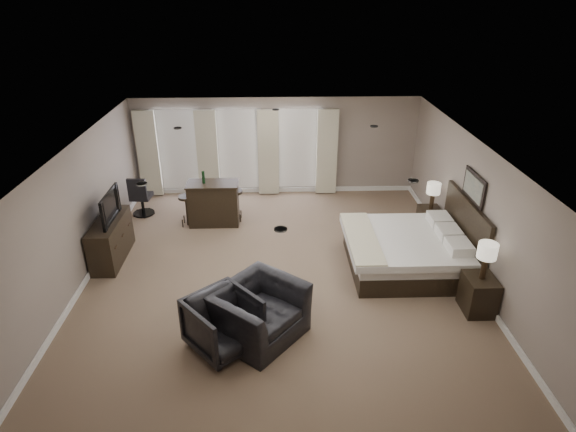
{
  "coord_description": "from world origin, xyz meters",
  "views": [
    {
      "loc": [
        -0.08,
        -8.08,
        5.23
      ],
      "look_at": [
        0.2,
        0.4,
        1.1
      ],
      "focal_mm": 30.0,
      "sensor_mm": 36.0,
      "label": 1
    }
  ],
  "objects_px": {
    "nightstand_far": "(429,221)",
    "armchair_far": "(223,321)",
    "armchair_near": "(258,304)",
    "bar_counter": "(214,203)",
    "bar_stool_right": "(235,205)",
    "desk_chair": "(141,195)",
    "nightstand_near": "(478,294)",
    "tv": "(107,217)",
    "dresser": "(111,240)",
    "lamp_near": "(485,261)",
    "lamp_far": "(433,196)",
    "bar_stool_left": "(187,211)",
    "bed": "(409,236)"
  },
  "relations": [
    {
      "from": "nightstand_far",
      "to": "armchair_far",
      "type": "distance_m",
      "value": 5.72
    },
    {
      "from": "armchair_near",
      "to": "armchair_far",
      "type": "bearing_deg",
      "value": 157.52
    },
    {
      "from": "bar_counter",
      "to": "bar_stool_right",
      "type": "bearing_deg",
      "value": 17.65
    },
    {
      "from": "armchair_far",
      "to": "desk_chair",
      "type": "distance_m",
      "value": 5.52
    },
    {
      "from": "armchair_near",
      "to": "desk_chair",
      "type": "height_order",
      "value": "armchair_near"
    },
    {
      "from": "nightstand_near",
      "to": "tv",
      "type": "xyz_separation_m",
      "value": [
        -6.92,
        2.0,
        0.63
      ]
    },
    {
      "from": "nightstand_far",
      "to": "desk_chair",
      "type": "relative_size",
      "value": 0.61
    },
    {
      "from": "tv",
      "to": "armchair_near",
      "type": "height_order",
      "value": "armchair_near"
    },
    {
      "from": "dresser",
      "to": "lamp_near",
      "type": "bearing_deg",
      "value": -16.16
    },
    {
      "from": "lamp_far",
      "to": "desk_chair",
      "type": "distance_m",
      "value": 6.93
    },
    {
      "from": "nightstand_far",
      "to": "lamp_near",
      "type": "bearing_deg",
      "value": -90.0
    },
    {
      "from": "lamp_far",
      "to": "tv",
      "type": "bearing_deg",
      "value": -172.63
    },
    {
      "from": "lamp_near",
      "to": "lamp_far",
      "type": "xyz_separation_m",
      "value": [
        0.0,
        2.9,
        -0.07
      ]
    },
    {
      "from": "lamp_near",
      "to": "bar_stool_left",
      "type": "distance_m",
      "value": 6.64
    },
    {
      "from": "nightstand_near",
      "to": "lamp_near",
      "type": "xyz_separation_m",
      "value": [
        0.0,
        0.0,
        0.67
      ]
    },
    {
      "from": "bed",
      "to": "bar_counter",
      "type": "distance_m",
      "value": 4.61
    },
    {
      "from": "bed",
      "to": "nightstand_far",
      "type": "bearing_deg",
      "value": 58.46
    },
    {
      "from": "nightstand_far",
      "to": "bar_stool_left",
      "type": "relative_size",
      "value": 0.83
    },
    {
      "from": "armchair_far",
      "to": "bar_counter",
      "type": "height_order",
      "value": "bar_counter"
    },
    {
      "from": "bar_stool_left",
      "to": "desk_chair",
      "type": "relative_size",
      "value": 0.73
    },
    {
      "from": "nightstand_far",
      "to": "lamp_far",
      "type": "xyz_separation_m",
      "value": [
        0.0,
        0.0,
        0.63
      ]
    },
    {
      "from": "bed",
      "to": "lamp_far",
      "type": "distance_m",
      "value": 1.71
    },
    {
      "from": "nightstand_far",
      "to": "bar_stool_left",
      "type": "height_order",
      "value": "bar_stool_left"
    },
    {
      "from": "lamp_far",
      "to": "dresser",
      "type": "distance_m",
      "value": 7.0
    },
    {
      "from": "armchair_far",
      "to": "bar_stool_right",
      "type": "height_order",
      "value": "armchair_far"
    },
    {
      "from": "lamp_far",
      "to": "tv",
      "type": "distance_m",
      "value": 6.98
    },
    {
      "from": "nightstand_near",
      "to": "armchair_near",
      "type": "xyz_separation_m",
      "value": [
        -3.82,
        -0.52,
        0.26
      ]
    },
    {
      "from": "lamp_far",
      "to": "nightstand_near",
      "type": "bearing_deg",
      "value": -90.0
    },
    {
      "from": "armchair_far",
      "to": "bar_stool_left",
      "type": "distance_m",
      "value": 4.49
    },
    {
      "from": "tv",
      "to": "lamp_far",
      "type": "bearing_deg",
      "value": -82.63
    },
    {
      "from": "nightstand_far",
      "to": "dresser",
      "type": "height_order",
      "value": "dresser"
    },
    {
      "from": "armchair_near",
      "to": "armchair_far",
      "type": "distance_m",
      "value": 0.61
    },
    {
      "from": "nightstand_far",
      "to": "tv",
      "type": "distance_m",
      "value": 7.01
    },
    {
      "from": "dresser",
      "to": "armchair_near",
      "type": "xyz_separation_m",
      "value": [
        3.1,
        -2.53,
        0.15
      ]
    },
    {
      "from": "nightstand_near",
      "to": "armchair_far",
      "type": "distance_m",
      "value": 4.43
    },
    {
      "from": "desk_chair",
      "to": "bar_counter",
      "type": "bearing_deg",
      "value": 168.01
    },
    {
      "from": "armchair_near",
      "to": "bar_stool_right",
      "type": "xyz_separation_m",
      "value": [
        -0.65,
        4.27,
        -0.21
      ]
    },
    {
      "from": "dresser",
      "to": "tv",
      "type": "bearing_deg",
      "value": 0.0
    },
    {
      "from": "tv",
      "to": "bar_stool_left",
      "type": "height_order",
      "value": "tv"
    },
    {
      "from": "tv",
      "to": "armchair_near",
      "type": "relative_size",
      "value": 0.79
    },
    {
      "from": "armchair_near",
      "to": "bar_stool_right",
      "type": "bearing_deg",
      "value": 48.85
    },
    {
      "from": "nightstand_far",
      "to": "tv",
      "type": "bearing_deg",
      "value": -172.63
    },
    {
      "from": "nightstand_near",
      "to": "tv",
      "type": "bearing_deg",
      "value": 163.84
    },
    {
      "from": "dresser",
      "to": "bar_stool_left",
      "type": "bearing_deg",
      "value": 48.75
    },
    {
      "from": "nightstand_near",
      "to": "dresser",
      "type": "height_order",
      "value": "dresser"
    },
    {
      "from": "lamp_far",
      "to": "lamp_near",
      "type": "bearing_deg",
      "value": -90.0
    },
    {
      "from": "dresser",
      "to": "armchair_far",
      "type": "bearing_deg",
      "value": -47.62
    },
    {
      "from": "bed",
      "to": "bar_stool_left",
      "type": "xyz_separation_m",
      "value": [
        -4.71,
        2.06,
        -0.35
      ]
    },
    {
      "from": "lamp_near",
      "to": "bar_stool_right",
      "type": "bearing_deg",
      "value": 140.04
    },
    {
      "from": "bed",
      "to": "bar_counter",
      "type": "relative_size",
      "value": 1.91
    }
  ]
}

